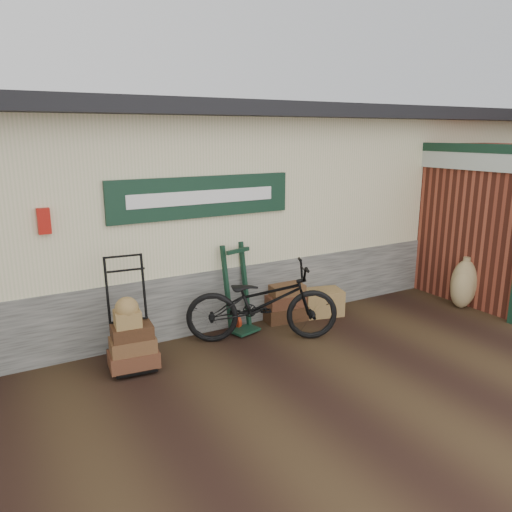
% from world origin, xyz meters
% --- Properties ---
extents(ground, '(80.00, 80.00, 0.00)m').
position_xyz_m(ground, '(0.00, 0.00, 0.00)').
color(ground, black).
rests_on(ground, ground).
extents(station_building, '(14.40, 4.10, 3.20)m').
position_xyz_m(station_building, '(-0.01, 2.74, 1.61)').
color(station_building, '#4C4C47').
rests_on(station_building, ground).
extents(brick_outbuilding, '(1.71, 4.51, 2.62)m').
position_xyz_m(brick_outbuilding, '(4.70, 1.19, 1.30)').
color(brick_outbuilding, maroon).
rests_on(brick_outbuilding, ground).
extents(porter_trolley, '(0.75, 0.59, 1.39)m').
position_xyz_m(porter_trolley, '(-1.52, 0.49, 0.70)').
color(porter_trolley, black).
rests_on(porter_trolley, ground).
extents(green_barrow, '(0.54, 0.49, 1.27)m').
position_xyz_m(green_barrow, '(0.14, 0.81, 0.63)').
color(green_barrow, black).
rests_on(green_barrow, ground).
extents(suitcase_stack, '(0.68, 0.47, 0.57)m').
position_xyz_m(suitcase_stack, '(0.96, 0.85, 0.28)').
color(suitcase_stack, '#392312').
rests_on(suitcase_stack, ground).
extents(wicker_hamper, '(0.70, 0.54, 0.40)m').
position_xyz_m(wicker_hamper, '(1.58, 0.74, 0.20)').
color(wicker_hamper, olive).
rests_on(wicker_hamper, ground).
extents(bicycle, '(1.53, 2.19, 1.21)m').
position_xyz_m(bicycle, '(0.27, 0.37, 0.60)').
color(bicycle, black).
rests_on(bicycle, ground).
extents(burlap_sack_left, '(0.53, 0.46, 0.78)m').
position_xyz_m(burlap_sack_left, '(3.85, -0.10, 0.39)').
color(burlap_sack_left, olive).
rests_on(burlap_sack_left, ground).
extents(burlap_sack_right, '(0.44, 0.38, 0.64)m').
position_xyz_m(burlap_sack_right, '(3.75, -0.15, 0.32)').
color(burlap_sack_right, olive).
rests_on(burlap_sack_right, ground).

